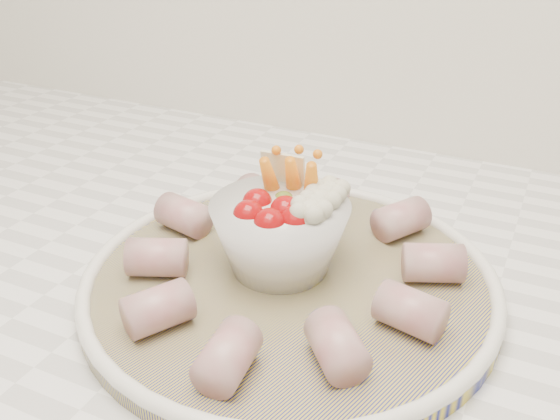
% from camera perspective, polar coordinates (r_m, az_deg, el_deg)
% --- Properties ---
extents(serving_platter, '(0.42, 0.42, 0.02)m').
position_cam_1_polar(serving_platter, '(0.52, 0.90, -6.46)').
color(serving_platter, navy).
rests_on(serving_platter, kitchen_counter).
extents(veggie_bowl, '(0.11, 0.11, 0.09)m').
position_cam_1_polar(veggie_bowl, '(0.51, 0.22, -1.86)').
color(veggie_bowl, silver).
rests_on(veggie_bowl, serving_platter).
extents(cured_meat_rolls, '(0.28, 0.28, 0.03)m').
position_cam_1_polar(cured_meat_rolls, '(0.51, 0.86, -4.56)').
color(cured_meat_rolls, '#A14A50').
rests_on(cured_meat_rolls, serving_platter).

